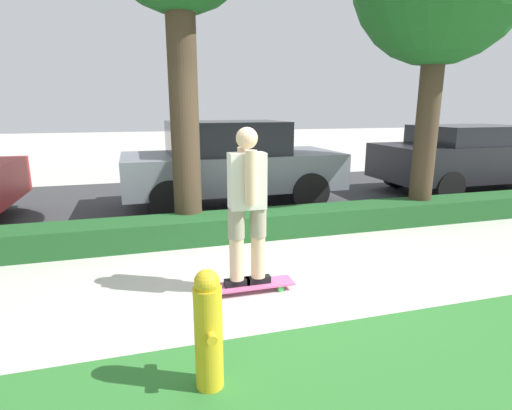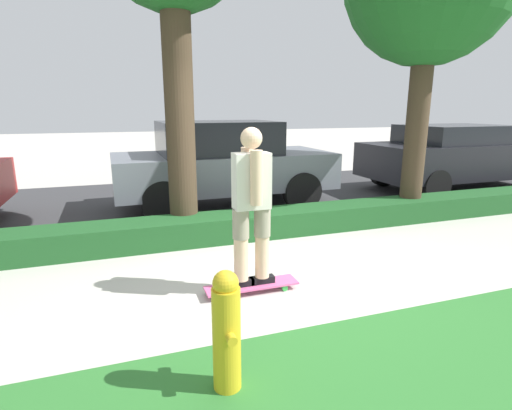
{
  "view_description": "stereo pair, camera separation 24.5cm",
  "coord_description": "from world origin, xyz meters",
  "px_view_note": "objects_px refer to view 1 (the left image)",
  "views": [
    {
      "loc": [
        -1.48,
        -3.87,
        1.86
      ],
      "look_at": [
        -0.21,
        0.6,
        0.73
      ],
      "focal_mm": 28.0,
      "sensor_mm": 36.0,
      "label": 1
    },
    {
      "loc": [
        -1.71,
        -3.8,
        1.86
      ],
      "look_at": [
        -0.21,
        0.6,
        0.73
      ],
      "focal_mm": 28.0,
      "sensor_mm": 36.0,
      "label": 2
    }
  ],
  "objects_px": {
    "skater_person": "(247,204)",
    "parked_car_rear": "(472,157)",
    "skateboard": "(248,285)",
    "fire_hydrant": "(208,330)",
    "parked_car_middle": "(231,162)"
  },
  "relations": [
    {
      "from": "skateboard",
      "to": "parked_car_rear",
      "type": "height_order",
      "value": "parked_car_rear"
    },
    {
      "from": "skater_person",
      "to": "parked_car_middle",
      "type": "xyz_separation_m",
      "value": [
        0.66,
        3.76,
        -0.09
      ]
    },
    {
      "from": "skateboard",
      "to": "fire_hydrant",
      "type": "relative_size",
      "value": 1.14
    },
    {
      "from": "parked_car_middle",
      "to": "skater_person",
      "type": "bearing_deg",
      "value": -101.19
    },
    {
      "from": "skater_person",
      "to": "fire_hydrant",
      "type": "relative_size",
      "value": 1.87
    },
    {
      "from": "skater_person",
      "to": "parked_car_rear",
      "type": "height_order",
      "value": "skater_person"
    },
    {
      "from": "skateboard",
      "to": "skater_person",
      "type": "bearing_deg",
      "value": -90.0
    },
    {
      "from": "parked_car_rear",
      "to": "fire_hydrant",
      "type": "height_order",
      "value": "parked_car_rear"
    },
    {
      "from": "parked_car_middle",
      "to": "fire_hydrant",
      "type": "relative_size",
      "value": 4.8
    },
    {
      "from": "skateboard",
      "to": "fire_hydrant",
      "type": "distance_m",
      "value": 1.52
    },
    {
      "from": "skateboard",
      "to": "fire_hydrant",
      "type": "bearing_deg",
      "value": -114.78
    },
    {
      "from": "fire_hydrant",
      "to": "skater_person",
      "type": "bearing_deg",
      "value": 65.22
    },
    {
      "from": "parked_car_rear",
      "to": "fire_hydrant",
      "type": "distance_m",
      "value": 8.44
    },
    {
      "from": "skater_person",
      "to": "parked_car_middle",
      "type": "distance_m",
      "value": 3.82
    },
    {
      "from": "skateboard",
      "to": "parked_car_middle",
      "type": "distance_m",
      "value": 3.9
    }
  ]
}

